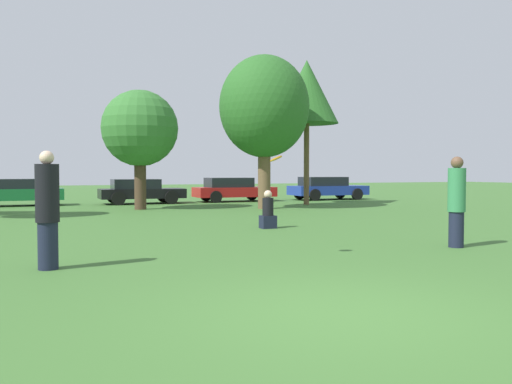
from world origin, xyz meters
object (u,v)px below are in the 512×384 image
tree_3 (264,107)px  tree_4 (307,92)px  person_catcher (457,201)px  bystander_sitting (268,212)px  tree_2 (140,129)px  parked_car_blue (326,188)px  person_thrower (47,210)px  parked_car_black (140,191)px  parked_car_green (14,192)px  frisbee (276,159)px  parked_car_red (233,189)px

tree_3 → tree_4: 3.74m
person_catcher → tree_4: (3.97, 14.16, 4.36)m
bystander_sitting → person_catcher: bearing=-67.1°
tree_3 → tree_4: (3.03, 1.94, 1.05)m
tree_2 → tree_3: tree_3 is taller
bystander_sitting → tree_3: size_ratio=0.16×
tree_4 → parked_car_blue: (3.18, 3.61, -4.65)m
person_thrower → tree_3: bearing=56.7°
parked_car_black → parked_car_blue: (10.39, -0.03, 0.03)m
tree_2 → parked_car_black: (0.72, 4.01, -2.68)m
person_thrower → parked_car_blue: person_thrower is taller
person_catcher → parked_car_green: (-8.86, 18.26, -0.30)m
bystander_sitting → tree_2: size_ratio=0.21×
tree_2 → parked_car_green: 7.15m
frisbee → tree_2: bearing=89.6°
bystander_sitting → frisbee: bearing=-112.2°
person_thrower → parked_car_red: 19.84m
person_thrower → frisbee: (3.81, -0.42, 0.84)m
person_catcher → tree_4: 15.34m
tree_4 → parked_car_green: bearing=162.3°
parked_car_green → parked_car_red: parked_car_red is taller
tree_3 → person_thrower: bearing=-127.0°
parked_car_green → parked_car_black: size_ratio=1.01×
tree_2 → parked_car_red: (5.58, 4.14, -2.67)m
tree_2 → parked_car_red: size_ratio=1.17×
person_thrower → tree_4: 18.58m
parked_car_green → parked_car_black: bearing=-4.4°
tree_4 → parked_car_blue: bearing=48.7°
tree_4 → parked_car_black: size_ratio=1.69×
bystander_sitting → tree_3: 8.77m
tree_3 → parked_car_red: 6.80m
parked_car_black → tree_3: bearing=-52.9°
tree_2 → person_thrower: bearing=-106.4°
parked_car_green → parked_car_black: parked_car_green is taller
frisbee → parked_car_black: size_ratio=0.06×
person_thrower → tree_3: size_ratio=0.29×
tree_3 → parked_car_black: size_ratio=1.59×
tree_4 → person_thrower: bearing=-131.0°
tree_3 → tree_4: bearing=32.6°
parked_car_green → frisbee: bearing=-75.0°
tree_3 → bystander_sitting: bearing=-112.6°
tree_4 → parked_car_red: tree_4 is taller
person_catcher → tree_2: size_ratio=0.38×
tree_4 → parked_car_green: size_ratio=1.68×
parked_car_black → parked_car_red: (4.86, 0.13, 0.01)m
parked_car_green → bystander_sitting: bearing=-62.8°
tree_2 → tree_4: bearing=2.6°
tree_4 → person_catcher: bearing=-105.7°
person_thrower → frisbee: size_ratio=7.93×
bystander_sitting → person_thrower: bearing=-142.6°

